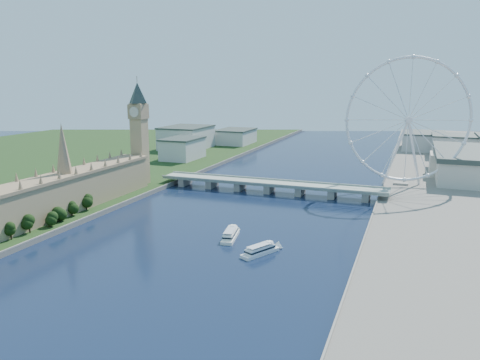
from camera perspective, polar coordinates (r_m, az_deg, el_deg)
The scene contains 8 objects.
parliament_range at distance 393.42m, azimuth -20.42°, elevation -1.35°, with size 24.00×200.00×70.00m.
big_ben at distance 471.95m, azimuth -12.25°, elevation 7.14°, with size 20.02×20.02×110.00m.
westminster_bridge at distance 447.14m, azimuth 3.62°, elevation -0.64°, with size 220.00×22.00×9.50m.
london_eye at distance 474.29m, azimuth 19.85°, elevation 6.84°, with size 113.60×39.12×124.30m.
county_hall at distance 559.63m, azimuth 25.14°, elevation 0.10°, with size 54.00×144.00×35.00m, color beige, non-canonical shape.
city_skyline at distance 688.93m, azimuth 13.15°, elevation 4.37°, with size 505.00×280.00×32.00m.
tour_boat_near at distance 317.65m, azimuth -1.18°, elevation -7.13°, with size 7.97×31.11×6.89m, color white, non-canonical shape.
tour_boat_far at distance 289.98m, azimuth 2.46°, elevation -9.04°, with size 7.66×29.96×6.62m, color white, non-canonical shape.
Camera 1 is at (126.37, -117.80, 103.64)m, focal length 35.00 mm.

